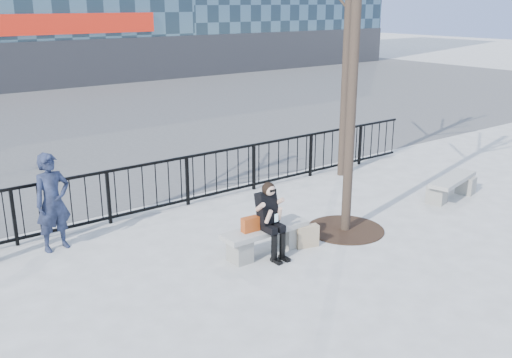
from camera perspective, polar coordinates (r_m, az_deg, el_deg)
ground at (r=10.17m, az=0.93°, el=-7.41°), size 120.00×120.00×0.00m
street_surface at (r=23.37m, az=-22.46°, el=5.52°), size 60.00×23.00×0.01m
railing at (r=12.31m, az=-7.69°, el=-0.34°), size 14.00×0.06×1.10m
tree_grate at (r=11.27m, az=8.91°, el=-5.00°), size 1.50×1.50×0.02m
bench_main at (r=10.04m, az=0.94°, el=-5.85°), size 1.65×0.46×0.49m
bench_second at (r=13.56m, az=19.02°, el=-0.61°), size 1.65×0.46×0.49m
seated_woman at (r=9.79m, az=1.53°, el=-4.16°), size 0.50×0.64×1.34m
handbag at (r=9.76m, az=-0.57°, el=-4.55°), size 0.32×0.16×0.25m
shopping_bag at (r=10.38m, az=5.12°, el=-5.72°), size 0.45×0.26×0.40m
standing_man at (r=10.63m, az=-19.67°, el=-2.19°), size 0.70×0.51×1.78m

